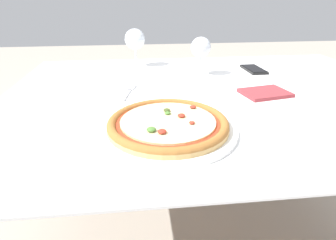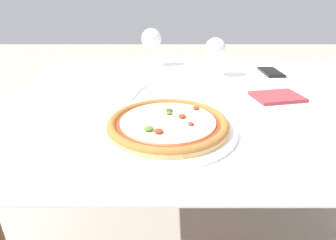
{
  "view_description": "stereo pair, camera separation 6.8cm",
  "coord_description": "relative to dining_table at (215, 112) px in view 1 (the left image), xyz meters",
  "views": [
    {
      "loc": [
        -0.26,
        -0.88,
        1.02
      ],
      "look_at": [
        -0.2,
        -0.27,
        0.73
      ],
      "focal_mm": 30.0,
      "sensor_mm": 36.0,
      "label": 1
    },
    {
      "loc": [
        -0.2,
        -0.89,
        1.02
      ],
      "look_at": [
        -0.2,
        -0.27,
        0.73
      ],
      "focal_mm": 30.0,
      "sensor_mm": 36.0,
      "label": 2
    }
  ],
  "objects": [
    {
      "name": "dining_table",
      "position": [
        0.0,
        0.0,
        0.0
      ],
      "size": [
        1.43,
        1.06,
        0.7
      ],
      "color": "brown",
      "rests_on": "ground_plane"
    },
    {
      "name": "pizza_plate",
      "position": [
        -0.2,
        -0.27,
        0.09
      ],
      "size": [
        0.34,
        0.34,
        0.04
      ],
      "color": "white",
      "rests_on": "dining_table"
    },
    {
      "name": "fork",
      "position": [
        -0.3,
        0.03,
        0.08
      ],
      "size": [
        0.05,
        0.17,
        0.0
      ],
      "color": "silver",
      "rests_on": "dining_table"
    },
    {
      "name": "wine_glass_far_left",
      "position": [
        -0.01,
        0.21,
        0.18
      ],
      "size": [
        0.08,
        0.08,
        0.15
      ],
      "color": "silver",
      "rests_on": "dining_table"
    },
    {
      "name": "wine_glass_far_right",
      "position": [
        -0.27,
        0.39,
        0.19
      ],
      "size": [
        0.09,
        0.09,
        0.17
      ],
      "color": "silver",
      "rests_on": "dining_table"
    },
    {
      "name": "cell_phone",
      "position": [
        0.23,
        0.26,
        0.08
      ],
      "size": [
        0.08,
        0.15,
        0.01
      ],
      "color": "black",
      "rests_on": "dining_table"
    },
    {
      "name": "napkin_folded",
      "position": [
        0.15,
        -0.04,
        0.08
      ],
      "size": [
        0.17,
        0.14,
        0.01
      ],
      "color": "#933338",
      "rests_on": "dining_table"
    }
  ]
}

